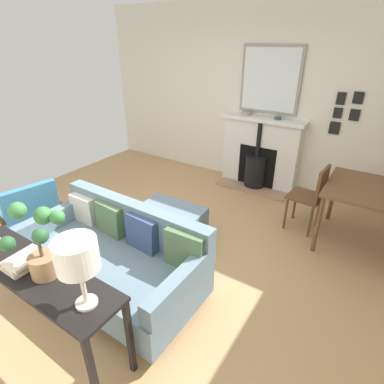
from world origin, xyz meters
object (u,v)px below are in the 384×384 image
at_px(console_table, 36,279).
at_px(table_lamp_far_end, 77,257).
at_px(dining_chair_near_fireplace, 313,194).
at_px(sofa, 115,257).
at_px(dining_table, 368,196).
at_px(ottoman, 169,221).
at_px(potted_plant, 40,244).
at_px(book_stack, 24,261).
at_px(mantel_bowl_near, 246,113).
at_px(armchair_accent, 29,209).
at_px(mantel_bowl_far, 278,118).
at_px(fireplace, 259,156).

relative_size(console_table, table_lamp_far_end, 3.20).
distance_m(console_table, dining_chair_near_fireplace, 3.14).
bearing_deg(sofa, dining_table, 137.19).
bearing_deg(ottoman, dining_chair_near_fireplace, 128.57).
height_order(potted_plant, book_stack, potted_plant).
bearing_deg(mantel_bowl_near, potted_plant, 2.50).
height_order(armchair_accent, table_lamp_far_end, table_lamp_far_end).
bearing_deg(ottoman, sofa, 3.54).
xyz_separation_m(dining_table, dining_chair_near_fireplace, (0.01, -0.58, -0.13)).
xyz_separation_m(sofa, table_lamp_far_end, (0.76, 0.59, 0.78)).
bearing_deg(potted_plant, ottoman, -173.88).
xyz_separation_m(ottoman, console_table, (1.71, 0.06, 0.42)).
bearing_deg(ottoman, table_lamp_far_end, 20.70).
bearing_deg(sofa, ottoman, -176.46).
height_order(armchair_accent, book_stack, book_stack).
relative_size(mantel_bowl_far, book_stack, 0.41).
bearing_deg(dining_table, table_lamp_far_end, -25.23).
height_order(book_stack, dining_table, book_stack).
relative_size(ottoman, console_table, 0.51).
relative_size(fireplace, mantel_bowl_far, 11.54).
bearing_deg(armchair_accent, mantel_bowl_far, 147.47).
bearing_deg(fireplace, dining_table, 60.97).
height_order(book_stack, dining_chair_near_fireplace, dining_chair_near_fireplace).
relative_size(mantel_bowl_far, dining_chair_near_fireplace, 0.13).
distance_m(mantel_bowl_far, ottoman, 2.34).
xyz_separation_m(mantel_bowl_near, armchair_accent, (3.03, -1.40, -0.74)).
xyz_separation_m(console_table, dining_chair_near_fireplace, (-2.83, 1.35, -0.13)).
bearing_deg(table_lamp_far_end, fireplace, -175.06).
bearing_deg(table_lamp_far_end, mantel_bowl_near, -170.54).
xyz_separation_m(mantel_bowl_far, console_table, (3.79, -0.49, -0.51)).
bearing_deg(table_lamp_far_end, book_stack, -89.68).
height_order(ottoman, dining_table, dining_table).
bearing_deg(armchair_accent, potted_plant, 65.08).
distance_m(fireplace, dining_table, 1.91).
bearing_deg(book_stack, sofa, 173.04).
bearing_deg(dining_chair_near_fireplace, table_lamp_far_end, -14.92).
bearing_deg(dining_chair_near_fireplace, mantel_bowl_far, -138.07).
distance_m(ottoman, dining_chair_near_fireplace, 1.82).
distance_m(fireplace, dining_chair_near_fireplace, 1.42).
distance_m(sofa, armchair_accent, 1.45).
relative_size(book_stack, dining_table, 0.30).
relative_size(potted_plant, book_stack, 2.01).
xyz_separation_m(mantel_bowl_near, mantel_bowl_far, (0.00, 0.53, -0.01)).
distance_m(ottoman, armchair_accent, 1.69).
bearing_deg(mantel_bowl_near, armchair_accent, -24.89).
bearing_deg(dining_chair_near_fireplace, potted_plant, -23.60).
bearing_deg(ottoman, fireplace, 171.05).
distance_m(mantel_bowl_far, sofa, 3.18).
bearing_deg(armchair_accent, dining_chair_near_fireplace, 126.55).
height_order(mantel_bowl_near, potted_plant, potted_plant).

